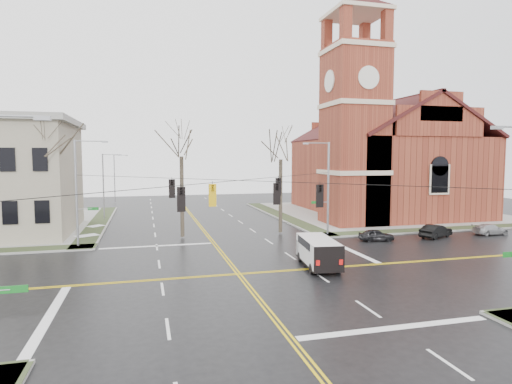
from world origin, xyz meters
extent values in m
plane|color=black|center=(0.00, 0.00, 0.00)|extent=(120.00, 120.00, 0.00)
cube|color=gray|center=(25.00, 25.00, 0.07)|extent=(30.00, 30.00, 0.15)
cube|color=#2F3D21|center=(11.20, 25.00, 0.15)|extent=(2.00, 30.00, 0.02)
cube|color=#2F3D21|center=(25.00, 11.20, 0.15)|extent=(30.00, 2.00, 0.02)
cube|color=#2F3D21|center=(-11.20, 25.00, 0.15)|extent=(2.00, 30.00, 0.02)
cube|color=gold|center=(-0.12, 0.00, 0.01)|extent=(0.12, 100.00, 0.01)
cube|color=gold|center=(0.12, 0.00, 0.01)|extent=(0.12, 100.00, 0.01)
cube|color=gold|center=(0.00, -0.12, 0.01)|extent=(100.00, 0.12, 0.01)
cube|color=gold|center=(0.00, 0.12, 0.01)|extent=(100.00, 0.12, 0.01)
cube|color=silver|center=(5.00, -10.50, 0.01)|extent=(9.50, 0.50, 0.01)
cube|color=silver|center=(-5.00, 10.50, 0.01)|extent=(9.50, 0.50, 0.01)
cube|color=silver|center=(-10.50, -5.00, 0.01)|extent=(0.50, 9.50, 0.01)
cube|color=silver|center=(10.50, 5.00, 0.01)|extent=(0.50, 9.50, 0.01)
cube|color=maroon|center=(17.00, 17.00, 10.00)|extent=(6.00, 6.00, 20.00)
cube|color=beige|center=(17.00, 17.00, 19.50)|extent=(6.30, 6.30, 0.50)
cylinder|color=silver|center=(17.00, 13.95, 16.00)|extent=(2.40, 0.15, 2.40)
cylinder|color=silver|center=(13.95, 17.00, 16.00)|extent=(0.15, 2.40, 2.40)
cone|color=#351011|center=(17.00, 17.00, 24.60)|extent=(12.16, 12.16, 2.00)
cube|color=maroon|center=(26.00, 26.00, 5.00)|extent=(18.00, 24.00, 10.00)
cube|color=maroon|center=(16.80, 20.00, 2.20)|extent=(2.00, 5.00, 4.40)
cylinder|color=gray|center=(11.50, 11.50, 4.65)|extent=(0.20, 0.20, 9.00)
cylinder|color=gray|center=(10.90, 11.50, 3.30)|extent=(1.20, 0.06, 0.06)
cube|color=#11661C|center=(10.20, 11.50, 3.30)|extent=(0.90, 0.04, 0.25)
cylinder|color=gray|center=(10.30, 11.50, 9.05)|extent=(2.40, 0.08, 0.08)
cube|color=gray|center=(9.10, 11.50, 9.00)|extent=(0.50, 0.22, 0.15)
cylinder|color=gray|center=(-11.50, 11.50, 4.65)|extent=(0.20, 0.20, 9.00)
cylinder|color=gray|center=(-10.90, 11.50, 3.30)|extent=(1.20, 0.06, 0.06)
cube|color=#11661C|center=(-10.20, 11.50, 3.30)|extent=(0.90, 0.04, 0.25)
cylinder|color=gray|center=(-10.30, 11.50, 9.05)|extent=(2.40, 0.08, 0.08)
cube|color=gray|center=(-9.10, 11.50, 9.00)|extent=(0.50, 0.22, 0.15)
cube|color=#11661C|center=(10.20, -11.50, 3.30)|extent=(0.90, 0.04, 0.25)
cube|color=gray|center=(9.10, -11.50, 9.00)|extent=(0.50, 0.22, 0.15)
cube|color=#11661C|center=(-10.20, -11.50, 3.30)|extent=(0.90, 0.04, 0.25)
cylinder|color=gray|center=(-10.30, -11.50, 9.05)|extent=(2.40, 0.08, 0.08)
cube|color=gray|center=(-9.10, -11.50, 9.00)|extent=(0.50, 0.22, 0.15)
cylinder|color=black|center=(0.00, 0.00, 6.20)|extent=(23.02, 23.02, 0.03)
cylinder|color=black|center=(0.00, 0.00, 6.20)|extent=(23.02, 23.02, 0.03)
imported|color=black|center=(-4.00, -4.00, 5.45)|extent=(0.21, 0.26, 1.30)
imported|color=black|center=(4.00, 4.00, 5.45)|extent=(0.21, 0.26, 1.30)
imported|color=#E6B00D|center=(-2.00, -2.00, 5.45)|extent=(0.21, 0.26, 1.30)
imported|color=black|center=(-4.00, 4.00, 5.45)|extent=(0.21, 0.26, 1.30)
imported|color=black|center=(4.00, -4.00, 5.45)|extent=(0.21, 0.26, 1.30)
imported|color=black|center=(2.00, -2.00, 5.45)|extent=(0.21, 0.26, 1.30)
cylinder|color=gray|center=(-10.80, 28.00, 4.10)|extent=(0.16, 0.16, 8.00)
cylinder|color=gray|center=(-9.80, 28.00, 8.00)|extent=(2.00, 0.07, 0.07)
cube|color=gray|center=(-8.80, 28.00, 7.95)|extent=(0.45, 0.20, 0.13)
cylinder|color=gray|center=(-10.80, 48.00, 4.10)|extent=(0.16, 0.16, 8.00)
cylinder|color=gray|center=(-9.80, 48.00, 8.00)|extent=(2.00, 0.07, 0.07)
cube|color=gray|center=(-8.80, 48.00, 7.95)|extent=(0.45, 0.20, 0.13)
cube|color=white|center=(5.80, 0.35, 1.17)|extent=(2.64, 5.39, 1.66)
cube|color=white|center=(6.07, 2.48, 0.93)|extent=(2.10, 1.12, 1.17)
cube|color=black|center=(6.11, 2.82, 1.47)|extent=(1.81, 0.34, 0.78)
cube|color=black|center=(5.82, 0.54, 1.71)|extent=(2.45, 3.74, 0.54)
cube|color=#B70C0A|center=(4.71, -2.17, 0.98)|extent=(0.24, 0.10, 0.33)
cube|color=#B70C0A|center=(6.22, -2.36, 0.98)|extent=(0.24, 0.10, 0.33)
cube|color=black|center=(5.80, 0.35, 0.32)|extent=(2.69, 5.44, 0.10)
cylinder|color=black|center=(5.12, 2.16, 0.35)|extent=(0.34, 0.73, 0.70)
cylinder|color=black|center=(6.90, 1.93, 0.35)|extent=(0.34, 0.73, 0.70)
cylinder|color=black|center=(4.69, -1.23, 0.35)|extent=(0.34, 0.73, 0.70)
cylinder|color=black|center=(6.47, -1.46, 0.35)|extent=(0.34, 0.73, 0.70)
imported|color=black|center=(14.66, 7.74, 0.54)|extent=(3.35, 1.79, 1.09)
imported|color=black|center=(21.01, 7.72, 0.64)|extent=(4.07, 2.78, 1.27)
imported|color=#A7A7A9|center=(27.34, 7.74, 0.52)|extent=(3.63, 1.51, 1.05)
cylinder|color=#3C3326|center=(-13.88, 13.29, 3.85)|extent=(0.36, 0.36, 7.39)
cylinder|color=#3C3326|center=(-2.50, 13.62, 3.96)|extent=(0.36, 0.36, 7.62)
cylinder|color=#3C3326|center=(7.24, 13.48, 3.81)|extent=(0.36, 0.36, 7.32)
camera|label=1|loc=(-5.86, -27.08, 7.73)|focal=30.00mm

